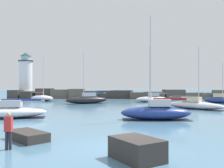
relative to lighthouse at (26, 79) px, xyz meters
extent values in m
plane|color=teal|center=(26.08, -50.54, -4.98)|extent=(600.00, 600.00, 0.00)
cube|color=teal|center=(26.08, 58.58, -4.97)|extent=(400.00, 116.00, 0.01)
cube|color=#423D38|center=(-1.35, -1.38, -3.95)|extent=(3.85, 5.25, 2.04)
cube|color=#383330|center=(1.71, -2.21, -4.13)|extent=(2.89, 4.27, 1.70)
cube|color=#423D38|center=(5.41, -0.70, -3.75)|extent=(5.30, 4.75, 2.44)
cube|color=brown|center=(9.79, -1.91, -3.87)|extent=(4.39, 3.27, 2.21)
cube|color=brown|center=(13.73, -1.34, -3.80)|extent=(4.60, 5.54, 2.36)
cube|color=#4C443D|center=(17.40, -1.48, -4.05)|extent=(3.45, 4.63, 1.86)
cube|color=#423D38|center=(21.14, -0.64, -4.02)|extent=(4.79, 4.10, 1.92)
cube|color=#383330|center=(25.02, -0.94, -3.98)|extent=(5.46, 5.52, 2.00)
cube|color=#4C443D|center=(28.85, -2.00, -4.20)|extent=(4.24, 4.88, 1.54)
cube|color=#4C443D|center=(32.89, -1.60, -4.15)|extent=(5.44, 6.01, 1.66)
cube|color=#4C443D|center=(37.44, -1.75, -3.87)|extent=(4.88, 5.16, 2.20)
cube|color=brown|center=(41.51, -2.06, -4.22)|extent=(5.27, 4.47, 1.51)
cube|color=brown|center=(44.59, -0.92, -4.25)|extent=(4.69, 6.00, 1.45)
cube|color=brown|center=(49.05, -2.21, -3.92)|extent=(5.91, 5.43, 2.12)
cylinder|color=gray|center=(0.00, 0.00, -4.08)|extent=(4.44, 4.44, 1.80)
cylinder|color=white|center=(0.00, 0.00, 0.63)|extent=(3.29, 3.29, 7.61)
cylinder|color=#232328|center=(0.00, 0.00, 4.56)|extent=(3.78, 3.78, 0.25)
cylinder|color=silver|center=(0.00, 0.00, 5.26)|extent=(2.30, 2.30, 1.15)
cone|color=#194C38|center=(0.00, 0.00, 6.29)|extent=(2.79, 2.79, 0.90)
cube|color=#383330|center=(27.21, -52.42, -4.52)|extent=(2.48, 2.63, 0.91)
cube|color=#383330|center=(21.16, -49.07, -4.73)|extent=(2.97, 2.82, 0.50)
ellipsoid|color=silver|center=(35.50, -28.98, -4.49)|extent=(7.26, 6.87, 0.98)
cube|color=black|center=(35.50, -28.98, -4.96)|extent=(6.94, 6.57, 0.03)
cube|color=beige|center=(35.20, -28.70, -3.68)|extent=(2.49, 2.40, 0.64)
cylinder|color=silver|center=(35.96, -29.39, -0.37)|extent=(0.12, 0.12, 7.26)
cylinder|color=#BCBCC1|center=(34.30, -27.87, -3.45)|extent=(3.38, 3.11, 0.10)
cube|color=#4C4C51|center=(34.30, -27.87, -3.35)|extent=(2.95, 2.73, 0.20)
ellipsoid|color=white|center=(15.07, -40.00, -4.44)|extent=(8.15, 4.30, 1.07)
cube|color=black|center=(15.07, -40.00, -4.96)|extent=(7.76, 4.15, 0.03)
cube|color=silver|center=(15.45, -39.89, -3.59)|extent=(2.60, 1.84, 0.64)
cylinder|color=#BCBCC1|center=(16.58, -39.58, -3.36)|extent=(4.17, 1.24, 0.10)
cube|color=navy|center=(16.58, -39.58, -3.26)|extent=(3.57, 1.17, 0.20)
ellipsoid|color=black|center=(19.48, -19.97, -4.35)|extent=(7.46, 5.34, 1.25)
cube|color=black|center=(19.48, -19.97, -4.96)|extent=(7.11, 5.12, 0.03)
cube|color=silver|center=(19.81, -19.78, -3.41)|extent=(2.46, 2.00, 0.64)
cylinder|color=silver|center=(18.99, -20.25, 0.08)|extent=(0.12, 0.12, 7.62)
cylinder|color=#BCBCC1|center=(20.79, -19.22, -3.18)|extent=(3.65, 2.15, 0.10)
cube|color=navy|center=(20.79, -19.22, -3.08)|extent=(3.16, 1.93, 0.20)
ellipsoid|color=navy|center=(42.90, -17.35, -4.44)|extent=(5.70, 4.01, 1.08)
cube|color=black|center=(42.90, -17.35, -4.96)|extent=(5.44, 3.86, 0.03)
cube|color=beige|center=(42.66, -17.23, -3.58)|extent=(1.90, 1.59, 0.64)
cylinder|color=silver|center=(43.27, -17.54, -0.87)|extent=(0.12, 0.12, 6.05)
cylinder|color=#BCBCC1|center=(41.92, -16.86, -3.35)|extent=(2.76, 1.46, 0.10)
cube|color=#4C4C51|center=(41.92, -16.86, -3.25)|extent=(2.39, 1.34, 0.20)
ellipsoid|color=white|center=(8.97, -12.91, -4.39)|extent=(6.40, 5.02, 1.17)
cube|color=black|center=(8.97, -12.91, -4.96)|extent=(6.12, 4.83, 0.03)
cylinder|color=silver|center=(9.36, -13.14, 0.12)|extent=(0.12, 0.12, 7.86)
cylinder|color=#BCBCC1|center=(7.92, -12.31, -3.25)|extent=(2.94, 1.74, 0.10)
cube|color=maroon|center=(7.92, -12.31, -3.15)|extent=(2.55, 1.58, 0.20)
ellipsoid|color=navy|center=(29.29, -39.90, -4.36)|extent=(6.48, 2.63, 1.23)
cube|color=black|center=(29.29, -39.90, -4.96)|extent=(6.16, 2.57, 0.03)
cube|color=silver|center=(29.61, -39.88, -3.43)|extent=(1.98, 1.36, 0.64)
cylinder|color=silver|center=(28.82, -39.92, 0.37)|extent=(0.12, 0.12, 8.25)
cylinder|color=#BCBCC1|center=(30.56, -39.82, -3.20)|extent=(3.50, 0.29, 0.10)
cube|color=maroon|center=(30.56, -39.82, -3.10)|extent=(2.98, 0.36, 0.20)
ellipsoid|color=white|center=(31.15, -14.98, -4.43)|extent=(6.61, 3.59, 1.10)
cube|color=black|center=(31.15, -14.98, -4.96)|extent=(6.30, 3.47, 0.03)
cube|color=#B2B2B7|center=(31.46, -14.89, -3.56)|extent=(2.12, 1.53, 0.64)
cylinder|color=silver|center=(30.69, -15.12, 0.88)|extent=(0.12, 0.12, 9.52)
cylinder|color=#BCBCC1|center=(32.37, -14.62, -3.33)|extent=(3.37, 1.08, 0.10)
cube|color=#4C4C51|center=(32.37, -14.62, -3.23)|extent=(2.90, 1.03, 0.20)
sphere|color=yellow|center=(37.63, -19.53, -4.67)|extent=(0.62, 0.62, 0.62)
cylinder|color=black|center=(37.63, -19.53, -4.26)|extent=(0.04, 0.04, 0.20)
cylinder|color=#282833|center=(21.01, -51.17, -4.54)|extent=(0.14, 0.14, 0.87)
cylinder|color=#282833|center=(21.19, -51.17, -4.54)|extent=(0.14, 0.14, 0.87)
cube|color=red|center=(21.10, -51.17, -3.76)|extent=(0.36, 0.22, 0.69)
sphere|color=tan|center=(21.10, -51.17, -3.30)|extent=(0.24, 0.24, 0.24)
camera|label=1|loc=(26.93, -62.78, -1.91)|focal=40.00mm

